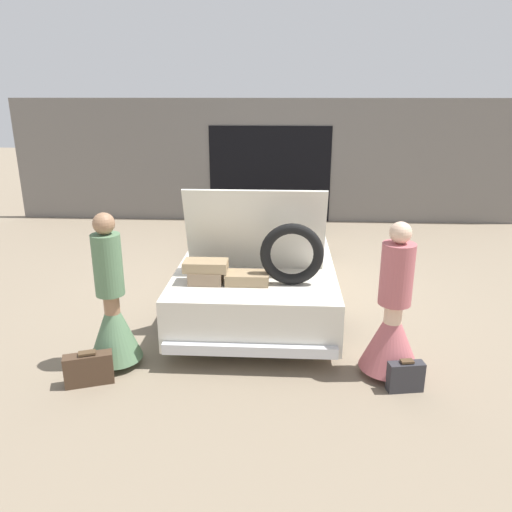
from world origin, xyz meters
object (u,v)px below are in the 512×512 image
object	(u,v)px
person_right	(392,323)
suitcase_beside_left_person	(89,369)
suitcase_beside_right_person	(405,376)
car	(261,250)
person_left	(112,313)

from	to	relation	value
person_right	suitcase_beside_left_person	size ratio (longest dim) A/B	3.31
suitcase_beside_right_person	car	bearing A→B (deg)	118.91
person_left	suitcase_beside_left_person	distance (m)	0.63
car	person_left	world-z (taller)	car
person_left	suitcase_beside_left_person	size ratio (longest dim) A/B	3.40
person_left	suitcase_beside_right_person	xyz separation A→B (m)	(3.11, -0.35, -0.47)
suitcase_beside_left_person	suitcase_beside_right_person	world-z (taller)	suitcase_beside_left_person
suitcase_beside_right_person	person_right	bearing A→B (deg)	107.93
suitcase_beside_left_person	suitcase_beside_right_person	distance (m)	3.27
car	person_right	xyz separation A→B (m)	(1.50, -2.59, 0.04)
car	person_left	bearing A→B (deg)	-120.44
person_left	suitcase_beside_left_person	bearing A→B (deg)	-33.59
person_right	suitcase_beside_left_person	bearing A→B (deg)	104.96
person_left	suitcase_beside_left_person	xyz separation A→B (m)	(-0.15, -0.41, -0.46)
person_right	suitcase_beside_right_person	world-z (taller)	person_right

